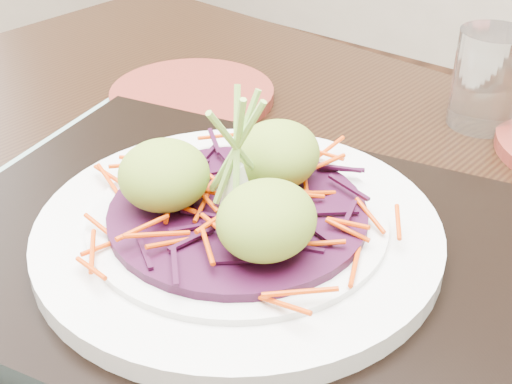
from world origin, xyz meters
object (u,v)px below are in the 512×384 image
Objects in this scene: dining_table at (282,355)px; white_plate at (238,230)px; serving_tray at (238,252)px; water_glass at (488,79)px; terracotta_side_plate at (192,95)px.

dining_table is 0.13m from white_plate.
serving_tray is at bearing -125.18° from dining_table.
water_glass is (0.02, 0.29, 0.14)m from dining_table.
terracotta_side_plate is at bearing 149.43° from dining_table.
serving_tray is 0.28m from terracotta_side_plate.
dining_table is 0.30m from terracotta_side_plate.
dining_table is at bearing -94.48° from water_glass.
serving_tray is at bearing 180.00° from white_plate.
water_glass reaches higher than dining_table.
terracotta_side_plate is at bearing 126.81° from serving_tray.
water_glass is at bearing 70.13° from serving_tray.
water_glass is at bearing 27.22° from terracotta_side_plate.
serving_tray is 2.53× the size of terracotta_side_plate.
terracotta_side_plate is at bearing 138.76° from white_plate.
water_glass reaches higher than serving_tray.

